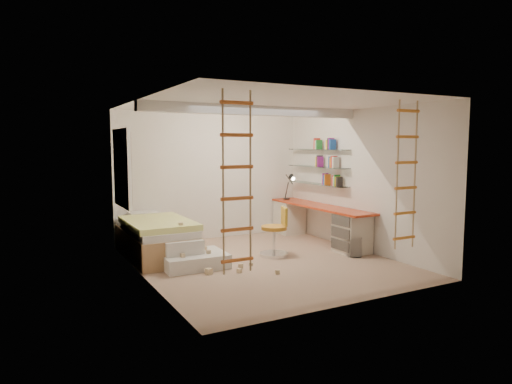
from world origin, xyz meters
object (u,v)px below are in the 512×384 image
bed (156,238)px  swivel_chair (275,238)px  desk (318,222)px  play_platform (190,256)px

bed → swivel_chair: swivel_chair is taller
desk → swivel_chair: swivel_chair is taller
bed → swivel_chair: size_ratio=2.32×
swivel_chair → play_platform: size_ratio=0.84×
swivel_chair → desk: bearing=23.1°
desk → bed: size_ratio=1.40×
desk → swivel_chair: 1.45m
play_platform → bed: bearing=107.6°
desk → play_platform: bearing=-169.4°
swivel_chair → play_platform: 1.58m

